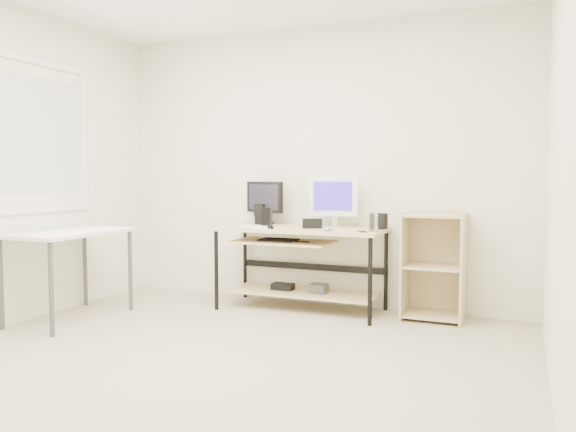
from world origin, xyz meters
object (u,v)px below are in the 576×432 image
(audio_controller, at_px, (267,217))
(desk, at_px, (298,251))
(white_imac, at_px, (333,197))
(shelf_unit, at_px, (434,266))
(side_table, at_px, (69,240))
(black_monitor, at_px, (265,200))

(audio_controller, bearing_deg, desk, 14.42)
(desk, bearing_deg, white_imac, 28.95)
(white_imac, xyz_separation_m, audio_controller, (-0.55, -0.24, -0.18))
(white_imac, bearing_deg, shelf_unit, -12.39)
(side_table, distance_m, white_imac, 2.31)
(desk, height_order, black_monitor, black_monitor)
(black_monitor, relative_size, white_imac, 0.94)
(black_monitor, relative_size, audio_controller, 2.49)
(side_table, bearing_deg, white_imac, 32.14)
(side_table, relative_size, white_imac, 2.16)
(audio_controller, bearing_deg, side_table, -147.86)
(black_monitor, distance_m, audio_controller, 0.36)
(audio_controller, bearing_deg, shelf_unit, 6.59)
(desk, height_order, white_imac, white_imac)
(white_imac, bearing_deg, audio_controller, -169.33)
(desk, xyz_separation_m, black_monitor, (-0.43, 0.20, 0.45))
(side_table, height_order, shelf_unit, shelf_unit)
(shelf_unit, distance_m, white_imac, 1.06)
(desk, distance_m, side_table, 1.97)
(shelf_unit, distance_m, audio_controller, 1.52)
(desk, xyz_separation_m, audio_controller, (-0.27, -0.09, 0.30))
(desk, height_order, shelf_unit, shelf_unit)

